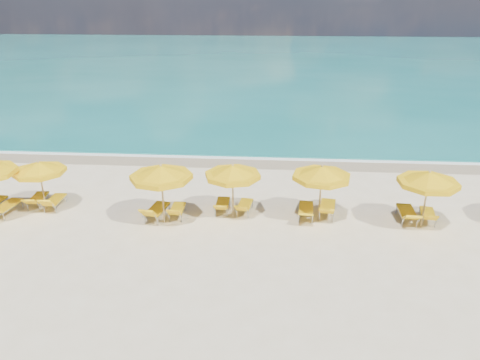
{
  "coord_description": "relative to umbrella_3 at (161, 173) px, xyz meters",
  "views": [
    {
      "loc": [
        1.42,
        -17.73,
        8.98
      ],
      "look_at": [
        0.0,
        1.5,
        1.2
      ],
      "focal_mm": 35.0,
      "sensor_mm": 36.0,
      "label": 1
    }
  ],
  "objects": [
    {
      "name": "foam_line",
      "position": [
        3.04,
        8.69,
        -2.21
      ],
      "size": [
        120.0,
        1.2,
        0.03
      ],
      "primitive_type": "cube",
      "color": "white",
      "rests_on": "ground"
    },
    {
      "name": "lounger_3_right",
      "position": [
        0.45,
        0.58,
        -2.01
      ],
      "size": [
        0.6,
        1.65,
        0.77
      ],
      "rotation": [
        0.0,
        0.0,
        0.02
      ],
      "color": "#A5A8AD",
      "rests_on": "ground"
    },
    {
      "name": "umbrella_5",
      "position": [
        6.48,
        0.75,
        -0.1
      ],
      "size": [
        2.85,
        2.85,
        2.47
      ],
      "rotation": [
        0.0,
        0.0,
        0.19
      ],
      "color": "tan",
      "rests_on": "ground"
    },
    {
      "name": "umbrella_2",
      "position": [
        -5.54,
        0.86,
        -0.27
      ],
      "size": [
        2.86,
        2.86,
        2.28
      ],
      "rotation": [
        0.0,
        0.0,
        -0.33
      ],
      "color": "tan",
      "rests_on": "ground"
    },
    {
      "name": "lounger_4_left",
      "position": [
        2.32,
        1.25,
        -2.0
      ],
      "size": [
        0.59,
        1.71,
        0.75
      ],
      "rotation": [
        0.0,
        0.0,
        0.0
      ],
      "color": "#A5A8AD",
      "rests_on": "ground"
    },
    {
      "name": "lounger_1_right",
      "position": [
        -6.97,
        0.25,
        -1.98
      ],
      "size": [
        0.9,
        1.99,
        0.77
      ],
      "rotation": [
        0.0,
        0.0,
        -0.15
      ],
      "color": "#A5A8AD",
      "rests_on": "ground"
    },
    {
      "name": "lounger_5_right",
      "position": [
        6.88,
        1.18,
        -1.97
      ],
      "size": [
        0.93,
        2.01,
        0.85
      ],
      "rotation": [
        0.0,
        0.0,
        -0.16
      ],
      "color": "#A5A8AD",
      "rests_on": "ground"
    },
    {
      "name": "lounger_4_right",
      "position": [
        3.3,
        1.19,
        -2.01
      ],
      "size": [
        0.76,
        1.71,
        0.76
      ],
      "rotation": [
        0.0,
        0.0,
        -0.13
      ],
      "color": "#A5A8AD",
      "rests_on": "ground"
    },
    {
      "name": "ocean",
      "position": [
        3.04,
        48.49,
        -2.21
      ],
      "size": [
        120.0,
        80.0,
        0.3
      ],
      "primitive_type": "cube",
      "color": "#126A66",
      "rests_on": "ground"
    },
    {
      "name": "whitecap_near",
      "position": [
        -2.96,
        17.49,
        -2.21
      ],
      "size": [
        14.0,
        0.36,
        0.05
      ],
      "primitive_type": "cube",
      "color": "white",
      "rests_on": "ground"
    },
    {
      "name": "ground_plane",
      "position": [
        3.04,
        0.49,
        -2.21
      ],
      "size": [
        120.0,
        120.0,
        0.0
      ],
      "primitive_type": "plane",
      "color": "beige"
    },
    {
      "name": "whitecap_far",
      "position": [
        11.04,
        24.49,
        -2.21
      ],
      "size": [
        18.0,
        0.3,
        0.05
      ],
      "primitive_type": "cube",
      "color": "white",
      "rests_on": "ground"
    },
    {
      "name": "lounger_5_left",
      "position": [
        5.94,
        0.93,
        -1.99
      ],
      "size": [
        0.75,
        1.96,
        0.72
      ],
      "rotation": [
        0.0,
        0.0,
        -0.07
      ],
      "color": "#A5A8AD",
      "rests_on": "ground"
    },
    {
      "name": "umbrella_3",
      "position": [
        0.0,
        0.0,
        0.0
      ],
      "size": [
        2.92,
        2.92,
        2.6
      ],
      "rotation": [
        0.0,
        0.0,
        0.15
      ],
      "color": "tan",
      "rests_on": "ground"
    },
    {
      "name": "lounger_2_right",
      "position": [
        -5.18,
        1.04,
        -2.0
      ],
      "size": [
        0.63,
        1.71,
        0.83
      ],
      "rotation": [
        0.0,
        0.0,
        0.02
      ],
      "color": "#A5A8AD",
      "rests_on": "ground"
    },
    {
      "name": "wet_sand_band",
      "position": [
        3.04,
        7.89,
        -2.21
      ],
      "size": [
        120.0,
        2.6,
        0.01
      ],
      "primitive_type": "cube",
      "color": "tan",
      "rests_on": "ground"
    },
    {
      "name": "lounger_6_left",
      "position": [
        10.16,
        0.88,
        -1.97
      ],
      "size": [
        0.74,
        2.0,
        0.82
      ],
      "rotation": [
        0.0,
        0.0,
        -0.05
      ],
      "color": "#A5A8AD",
      "rests_on": "ground"
    },
    {
      "name": "umbrella_6",
      "position": [
        10.64,
        0.41,
        -0.11
      ],
      "size": [
        3.15,
        3.15,
        2.47
      ],
      "rotation": [
        0.0,
        0.0,
        -0.37
      ],
      "color": "tan",
      "rests_on": "ground"
    },
    {
      "name": "umbrella_4",
      "position": [
        2.82,
        0.77,
        -0.17
      ],
      "size": [
        2.65,
        2.65,
        2.4
      ],
      "rotation": [
        0.0,
        0.0,
        -0.12
      ],
      "color": "tan",
      "rests_on": "ground"
    },
    {
      "name": "lounger_6_right",
      "position": [
        11.02,
        0.91,
        -2.01
      ],
      "size": [
        0.83,
        1.74,
        0.75
      ],
      "rotation": [
        0.0,
        0.0,
        -0.17
      ],
      "color": "#A5A8AD",
      "rests_on": "ground"
    },
    {
      "name": "lounger_3_left",
      "position": [
        -0.4,
        0.36,
        -1.97
      ],
      "size": [
        0.93,
        1.96,
        0.9
      ],
      "rotation": [
        0.0,
        0.0,
        -0.16
      ],
      "color": "#A5A8AD",
      "rests_on": "ground"
    },
    {
      "name": "lounger_2_left",
      "position": [
        -6.04,
        1.21,
        -2.0
      ],
      "size": [
        0.76,
        1.8,
        0.76
      ],
      "rotation": [
        0.0,
        0.0,
        0.11
      ],
      "color": "#A5A8AD",
      "rests_on": "ground"
    }
  ]
}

